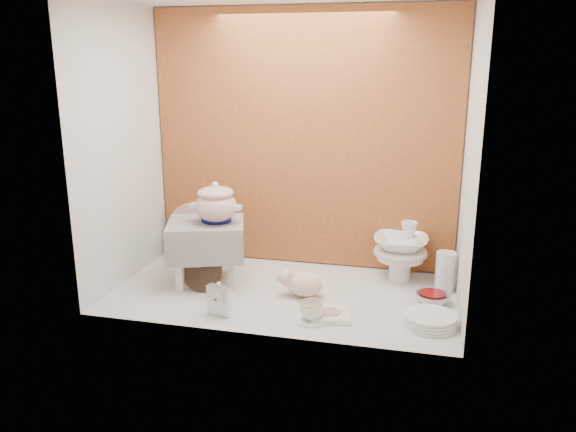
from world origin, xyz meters
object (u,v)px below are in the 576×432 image
Objects in this scene: step_stool at (207,252)px; gold_rim_teacup at (311,310)px; mantel_clock at (219,299)px; dinner_plate_stack at (430,320)px; porcelain_tower at (400,250)px; blue_white_vase at (193,239)px; plush_pig at (305,284)px; floral_platter at (192,231)px; crystal_bowl at (432,298)px; soup_tureen at (216,202)px.

step_stool reaches higher than gold_rim_teacup.
mantel_clock reaches higher than dinner_plate_stack.
porcelain_tower is at bearing -1.92° from step_stool.
blue_white_vase is 0.88m from plush_pig.
step_stool reaches higher than floral_platter.
porcelain_tower is at bearing 55.52° from plush_pig.
floral_platter reaches higher than crystal_bowl.
soup_tureen reaches higher than dinner_plate_stack.
crystal_bowl is at bearing -14.53° from floral_platter.
mantel_clock is 1.01m from dinner_plate_stack.
gold_rim_teacup reaches higher than dinner_plate_stack.
dinner_plate_stack is (1.43, -0.58, -0.11)m from blue_white_vase.
soup_tureen is at bearing -21.49° from step_stool.
step_stool is at bearing -57.15° from floral_platter.
mantel_clock is (0.46, -0.77, -0.09)m from floral_platter.
soup_tureen is at bearing -162.86° from porcelain_tower.
blue_white_vase reaches higher than gold_rim_teacup.
mantel_clock reaches higher than plush_pig.
step_stool is 0.46m from mantel_clock.
crystal_bowl is at bearing 32.38° from mantel_clock.
blue_white_vase reaches higher than dinner_plate_stack.
soup_tureen reaches higher than gold_rim_teacup.
step_stool is 0.30m from soup_tureen.
blue_white_vase is (-0.22, 0.32, -0.04)m from step_stool.
floral_platter is at bearing 111.61° from blue_white_vase.
soup_tureen is 1.56× the size of mantel_clock.
dinner_plate_stack is at bearing -12.98° from soup_tureen.
floral_platter is 1.16m from gold_rim_teacup.
floral_platter is 3.15× the size of gold_rim_teacup.
mantel_clock is (0.15, -0.39, -0.38)m from soup_tureen.
mantel_clock is at bearing -140.11° from porcelain_tower.
soup_tureen is 0.78× the size of porcelain_tower.
floral_platter is 0.93m from plush_pig.
porcelain_tower is (0.47, 0.37, 0.10)m from plush_pig.
step_stool is 1.52× the size of soup_tureen.
mantel_clock is at bearing -174.54° from gold_rim_teacup.
blue_white_vase is 1.60× the size of mantel_clock.
soup_tureen is at bearing -48.45° from blue_white_vase.
step_stool is 0.58m from plush_pig.
mantel_clock is 0.71× the size of plush_pig.
step_stool is 0.39m from blue_white_vase.
step_stool reaches higher than porcelain_tower.
floral_platter is 1.28m from porcelain_tower.
gold_rim_teacup is (0.90, -0.73, -0.12)m from floral_platter.
dinner_plate_stack is (1.15, -0.26, -0.44)m from soup_tureen.
blue_white_vase is at bearing -68.39° from floral_platter.
blue_white_vase is 2.45× the size of gold_rim_teacup.
dinner_plate_stack is 0.61m from porcelain_tower.
gold_rim_teacup is (0.45, 0.04, -0.03)m from mantel_clock.
step_stool reaches higher than mantel_clock.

